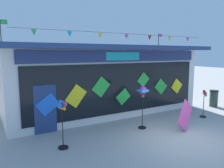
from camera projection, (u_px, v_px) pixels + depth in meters
ground_plane at (183, 139)px, 8.39m from camera, size 80.00×80.00×0.00m
kite_shop_building at (96, 77)px, 13.25m from camera, size 10.89×6.86×4.87m
wind_spinner_far_left at (63, 117)px, 7.42m from camera, size 0.41×0.35×1.75m
wind_spinner_left at (143, 95)px, 9.44m from camera, size 0.36×0.36×1.86m
wind_spinner_center_left at (204, 101)px, 11.17m from camera, size 0.35×0.32×1.43m
trash_bin at (214, 98)px, 13.50m from camera, size 0.52×0.52×1.02m
display_kite_on_ground at (185, 115)px, 9.37m from camera, size 1.31×0.43×1.31m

